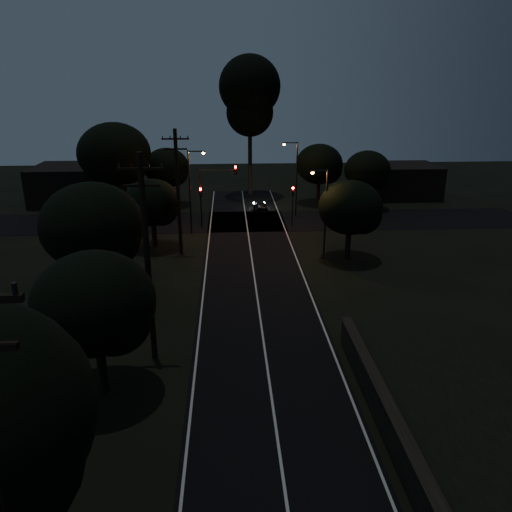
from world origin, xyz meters
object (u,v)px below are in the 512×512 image
signal_left (201,200)px  signal_mast (217,185)px  streetlight_a (192,186)px  streetlight_c (324,208)px  signal_right (293,199)px  utility_pole_mid (147,258)px  tall_pine (250,95)px  utility_pole_far (178,191)px  car (261,206)px  streetlight_b (295,174)px

signal_left → signal_mast: signal_mast is taller
streetlight_a → streetlight_c: bearing=-35.7°
signal_mast → streetlight_c: (8.74, -9.99, 0.01)m
signal_left → signal_right: (9.20, 0.00, 0.00)m
utility_pole_mid → signal_mast: utility_pole_mid is taller
streetlight_c → signal_right: bearing=97.0°
tall_pine → signal_left: tall_pine is taller
utility_pole_mid → utility_pole_far: bearing=90.0°
streetlight_c → car: bearing=104.3°
utility_pole_far → signal_right: size_ratio=2.56×
tall_pine → utility_pole_mid: bearing=-99.9°
streetlight_c → streetlight_b: bearing=92.1°
signal_right → streetlight_c: size_ratio=0.55×
signal_mast → car: signal_mast is taller
utility_pole_far → streetlight_c: utility_pole_far is taller
tall_pine → streetlight_c: (4.83, -25.00, -7.99)m
streetlight_a → car: (7.07, 8.00, -4.04)m
tall_pine → streetlight_c: 26.69m
streetlight_a → utility_pole_mid: bearing=-91.7°
signal_mast → car: size_ratio=1.79×
signal_mast → tall_pine: bearing=75.4°
streetlight_b → tall_pine: bearing=111.4°
signal_right → streetlight_b: 4.45m
signal_left → streetlight_c: (10.43, -9.99, 1.51)m
utility_pole_far → streetlight_a: utility_pole_far is taller
utility_pole_mid → signal_mast: size_ratio=1.76×
signal_mast → streetlight_c: 13.28m
car → streetlight_a: bearing=45.7°
streetlight_a → signal_left: bearing=70.4°
utility_pole_far → streetlight_b: 16.51m
signal_mast → streetlight_b: (8.22, 4.01, 0.30)m
streetlight_b → streetlight_a: bearing=-150.5°
signal_left → signal_mast: (1.69, 0.00, 1.50)m
utility_pole_far → signal_left: size_ratio=2.56×
signal_left → car: 9.04m
signal_left → utility_pole_mid: bearing=-93.2°
tall_pine → streetlight_c: bearing=-79.1°
signal_left → streetlight_c: bearing=-43.8°
utility_pole_mid → streetlight_a: utility_pole_mid is taller
utility_pole_far → car: 16.74m
tall_pine → signal_mast: tall_pine is taller
signal_mast → utility_pole_mid: bearing=-97.0°
signal_right → streetlight_a: bearing=-168.7°
car → utility_pole_far: bearing=58.2°
signal_left → signal_mast: 2.26m
utility_pole_mid → signal_mast: (3.09, 24.99, -1.40)m
signal_right → streetlight_b: size_ratio=0.51×
tall_pine → streetlight_c: size_ratio=2.28×
utility_pole_far → tall_pine: bearing=73.1°
car → utility_pole_mid: bearing=73.2°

